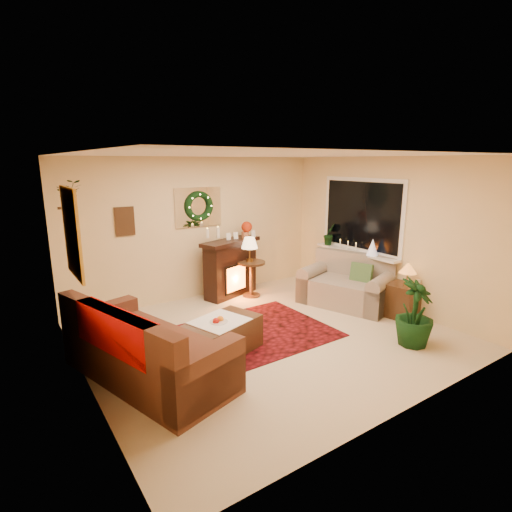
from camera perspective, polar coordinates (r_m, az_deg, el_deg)
floor at (r=6.01m, az=1.91°, el=-11.38°), size 5.00×5.00×0.00m
ceiling at (r=5.46m, az=2.13°, el=14.25°), size 5.00×5.00×0.00m
wall_back at (r=7.49m, az=-8.19°, el=3.89°), size 5.00×5.00×0.00m
wall_front at (r=4.06m, az=21.12°, el=-4.94°), size 5.00×5.00×0.00m
wall_left at (r=4.63m, az=-23.92°, el=-3.02°), size 4.50×4.50×0.00m
wall_right at (r=7.32m, az=18.05°, el=3.15°), size 4.50×4.50×0.00m
area_rug at (r=6.07m, az=-1.07°, el=-11.04°), size 2.41×1.82×0.01m
sofa at (r=4.96m, az=-15.21°, el=-11.98°), size 1.55×2.39×0.95m
red_throw at (r=5.08m, az=-16.16°, el=-11.10°), size 0.81×1.32×0.02m
fireplace at (r=7.61m, az=-3.66°, el=-1.64°), size 1.16×0.66×1.02m
poinsettia at (r=7.63m, az=-1.34°, el=4.18°), size 0.21×0.21×0.21m
mantel_candle_a at (r=7.21m, az=-6.96°, el=3.23°), size 0.06×0.06×0.17m
mantel_candle_b at (r=7.29m, az=-5.44°, el=3.38°), size 0.06×0.06×0.19m
mantel_mirror at (r=7.42m, az=-8.23°, el=6.92°), size 0.92×0.02×0.72m
wreath at (r=7.38m, az=-8.10°, el=7.04°), size 0.55×0.11×0.55m
wall_art at (r=6.96m, az=-18.24°, el=4.72°), size 0.32×0.03×0.48m
gold_mirror at (r=4.83m, az=-24.85°, el=3.01°), size 0.03×0.84×1.00m
hanging_plant at (r=5.55m, az=-24.97°, el=6.50°), size 0.33×0.28×0.36m
loveseat at (r=7.30m, az=12.72°, el=-3.66°), size 1.35×1.75×0.89m
window_frame at (r=7.62m, az=14.86°, el=5.64°), size 0.03×1.86×1.36m
window_glass at (r=7.61m, az=14.78°, el=5.63°), size 0.02×1.70×1.22m
window_sill at (r=7.66m, az=14.04°, el=0.55°), size 0.22×1.86×0.04m
mini_tree at (r=7.33m, az=16.30°, el=1.21°), size 0.20×0.20×0.30m
sill_plant at (r=8.08m, az=10.42°, el=2.94°), size 0.31×0.25×0.56m
side_table_round at (r=7.60m, az=-0.66°, el=-3.40°), size 0.66×0.66×0.68m
lamp_cream at (r=7.46m, az=-0.93°, el=0.69°), size 0.31×0.31×0.48m
end_table_square at (r=7.03m, az=20.17°, el=-6.11°), size 0.52×0.52×0.56m
lamp_tiffany at (r=6.89m, az=20.83°, el=-2.42°), size 0.28×0.28×0.41m
coffee_table at (r=5.44m, az=-5.15°, el=-11.75°), size 1.23×0.91×0.46m
fruit_bowl at (r=5.31m, az=-5.35°, el=-9.58°), size 0.24×0.24×0.06m
floor_palm at (r=5.99m, az=21.72°, el=-7.78°), size 1.98×1.98×2.83m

